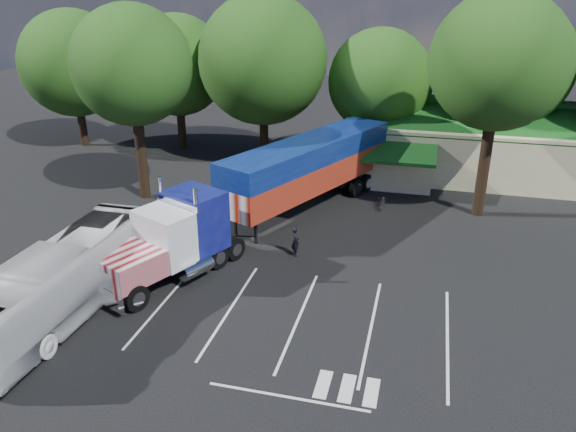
% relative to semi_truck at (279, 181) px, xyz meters
% --- Properties ---
extents(ground, '(120.00, 120.00, 0.00)m').
position_rel_semi_truck_xyz_m(ground, '(0.38, -3.92, -2.73)').
color(ground, black).
rests_on(ground, ground).
extents(event_hall, '(24.20, 14.12, 5.55)m').
position_rel_semi_truck_xyz_m(event_hall, '(14.11, 13.89, -0.52)').
color(event_hall, beige).
rests_on(event_hall, ground).
extents(tree_row_a, '(9.00, 9.00, 11.68)m').
position_rel_semi_truck_xyz_m(tree_row_a, '(-21.62, 12.58, 4.43)').
color(tree_row_a, black).
rests_on(tree_row_a, ground).
extents(tree_row_b, '(8.40, 8.40, 11.35)m').
position_rel_semi_truck_xyz_m(tree_row_b, '(-12.62, 13.88, 4.40)').
color(tree_row_b, black).
rests_on(tree_row_b, ground).
extents(tree_row_c, '(10.00, 10.00, 13.05)m').
position_rel_semi_truck_xyz_m(tree_row_c, '(-4.62, 12.28, 5.31)').
color(tree_row_c, black).
rests_on(tree_row_c, ground).
extents(tree_row_d, '(8.00, 8.00, 10.60)m').
position_rel_semi_truck_xyz_m(tree_row_d, '(4.38, 13.58, 3.85)').
color(tree_row_d, black).
rests_on(tree_row_d, ground).
extents(tree_row_e, '(9.60, 9.60, 12.90)m').
position_rel_semi_truck_xyz_m(tree_row_e, '(13.38, 14.08, 5.36)').
color(tree_row_e, black).
rests_on(tree_row_e, ground).
extents(tree_near_left, '(7.60, 7.60, 12.65)m').
position_rel_semi_truck_xyz_m(tree_near_left, '(-10.12, 2.08, 6.08)').
color(tree_near_left, black).
rests_on(tree_near_left, ground).
extents(tree_near_right, '(8.00, 8.00, 13.50)m').
position_rel_semi_truck_xyz_m(tree_near_right, '(11.88, 4.58, 6.73)').
color(tree_near_right, black).
rests_on(tree_near_right, ground).
extents(semi_truck, '(12.06, 22.12, 4.83)m').
position_rel_semi_truck_xyz_m(semi_truck, '(0.00, 0.00, 0.00)').
color(semi_truck, black).
rests_on(semi_truck, ground).
extents(woman, '(0.67, 0.73, 1.68)m').
position_rel_semi_truck_xyz_m(woman, '(1.98, -3.94, -1.89)').
color(woman, black).
rests_on(woman, ground).
extents(bicycle, '(0.66, 1.70, 0.88)m').
position_rel_semi_truck_xyz_m(bicycle, '(5.88, 4.08, -2.29)').
color(bicycle, black).
rests_on(bicycle, ground).
extents(tour_bus, '(2.87, 11.85, 3.29)m').
position_rel_semi_truck_xyz_m(tour_bus, '(-6.62, -11.92, -1.08)').
color(tour_bus, silver).
rests_on(tour_bus, ground).
extents(silver_sedan, '(4.40, 2.61, 1.37)m').
position_rel_semi_truck_xyz_m(silver_sedan, '(5.38, 9.47, -2.04)').
color(silver_sedan, '#9C9DA3').
rests_on(silver_sedan, ground).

